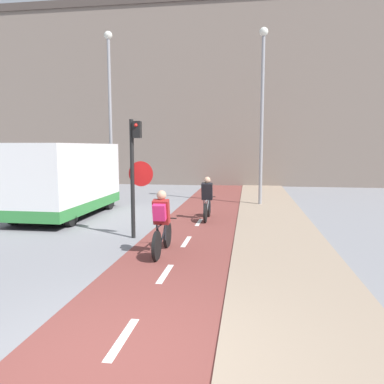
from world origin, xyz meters
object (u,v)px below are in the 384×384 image
at_px(traffic_light_pole, 135,166).
at_px(van, 66,181).
at_px(cyclist_far, 207,201).
at_px(street_lamp_sidewalk, 262,100).
at_px(cyclist_near, 162,224).
at_px(street_lamp_far, 110,100).

distance_m(traffic_light_pole, van, 4.45).
bearing_deg(traffic_light_pole, cyclist_far, 59.67).
relative_size(street_lamp_sidewalk, cyclist_near, 4.15).
relative_size(cyclist_far, van, 0.34).
xyz_separation_m(traffic_light_pole, street_lamp_far, (-3.26, 6.89, 2.58)).
bearing_deg(street_lamp_sidewalk, van, -152.42).
distance_m(traffic_light_pole, street_lamp_far, 8.05).
relative_size(cyclist_near, cyclist_far, 1.02).
bearing_deg(street_lamp_far, van, -92.12).
bearing_deg(street_lamp_far, street_lamp_sidewalk, -4.32).
bearing_deg(cyclist_far, street_lamp_sidewalk, 62.51).
bearing_deg(traffic_light_pole, van, 140.99).
xyz_separation_m(traffic_light_pole, cyclist_far, (1.63, 2.78, -1.31)).
relative_size(traffic_light_pole, street_lamp_far, 0.42).
bearing_deg(cyclist_near, van, 136.67).
bearing_deg(cyclist_near, street_lamp_sidewalk, 72.59).
distance_m(traffic_light_pole, cyclist_near, 2.18).
bearing_deg(street_lamp_far, traffic_light_pole, -64.66).
height_order(street_lamp_sidewalk, van, street_lamp_sidewalk).
bearing_deg(cyclist_far, cyclist_near, -97.84).
xyz_separation_m(cyclist_near, cyclist_far, (0.58, 4.23, -0.05)).
xyz_separation_m(cyclist_near, van, (-4.46, 4.21, 0.56)).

